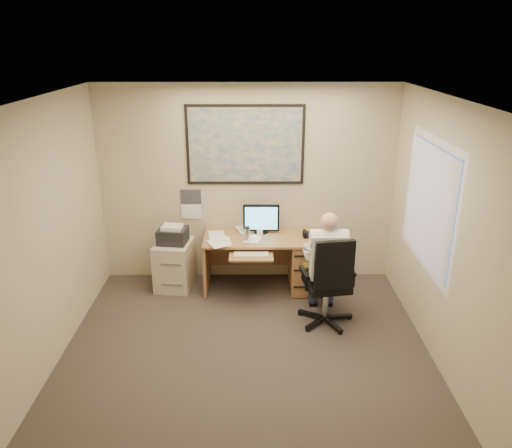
{
  "coord_description": "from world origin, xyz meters",
  "views": [
    {
      "loc": [
        0.08,
        -4.27,
        3.23
      ],
      "look_at": [
        0.11,
        1.3,
        1.14
      ],
      "focal_mm": 35.0,
      "sensor_mm": 36.0,
      "label": 1
    }
  ],
  "objects_px": {
    "person": "(327,268)",
    "filing_cabinet": "(174,261)",
    "desk": "(289,257)",
    "office_chair": "(326,299)"
  },
  "relations": [
    {
      "from": "filing_cabinet",
      "to": "office_chair",
      "type": "bearing_deg",
      "value": -19.24
    },
    {
      "from": "desk",
      "to": "person",
      "type": "height_order",
      "value": "person"
    },
    {
      "from": "filing_cabinet",
      "to": "office_chair",
      "type": "distance_m",
      "value": 2.16
    },
    {
      "from": "desk",
      "to": "office_chair",
      "type": "bearing_deg",
      "value": -68.76
    },
    {
      "from": "filing_cabinet",
      "to": "person",
      "type": "distance_m",
      "value": 2.15
    },
    {
      "from": "person",
      "to": "desk",
      "type": "bearing_deg",
      "value": 113.58
    },
    {
      "from": "person",
      "to": "filing_cabinet",
      "type": "bearing_deg",
      "value": 155.45
    },
    {
      "from": "desk",
      "to": "office_chair",
      "type": "xyz_separation_m",
      "value": [
        0.38,
        -0.97,
        -0.11
      ]
    },
    {
      "from": "office_chair",
      "to": "person",
      "type": "relative_size",
      "value": 0.83
    },
    {
      "from": "desk",
      "to": "office_chair",
      "type": "relative_size",
      "value": 1.39
    }
  ]
}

